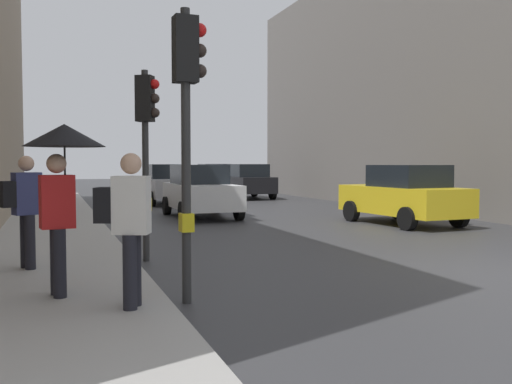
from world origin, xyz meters
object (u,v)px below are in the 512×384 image
(car_silver_hatchback, at_px, (167,184))
(pedestrian_with_grey_backpack, at_px, (24,205))
(pedestrian_with_black_backpack, at_px, (128,220))
(traffic_light_near_left, at_px, (187,101))
(traffic_light_near_right, at_px, (146,130))
(car_white_compact, at_px, (201,191))
(pedestrian_with_umbrella, at_px, (62,161))
(car_dark_suv, at_px, (247,181))
(car_blue_van, at_px, (214,178))
(car_yellow_taxi, at_px, (404,195))

(car_silver_hatchback, relative_size, pedestrian_with_grey_backpack, 2.38)
(pedestrian_with_black_backpack, bearing_deg, traffic_light_near_left, 36.93)
(car_silver_hatchback, distance_m, pedestrian_with_grey_backpack, 16.73)
(traffic_light_near_right, height_order, car_silver_hatchback, traffic_light_near_right)
(car_white_compact, distance_m, pedestrian_with_umbrella, 12.18)
(traffic_light_near_right, relative_size, car_silver_hatchback, 0.84)
(pedestrian_with_umbrella, distance_m, pedestrian_with_black_backpack, 1.30)
(car_dark_suv, relative_size, car_blue_van, 1.00)
(car_yellow_taxi, distance_m, car_dark_suv, 13.45)
(car_silver_hatchback, relative_size, pedestrian_with_umbrella, 1.97)
(car_dark_suv, xyz_separation_m, pedestrian_with_umbrella, (-9.30, -20.46, 0.96))
(traffic_light_near_left, height_order, traffic_light_near_right, traffic_light_near_left)
(car_dark_suv, distance_m, car_blue_van, 5.83)
(traffic_light_near_left, height_order, pedestrian_with_grey_backpack, traffic_light_near_left)
(pedestrian_with_black_backpack, bearing_deg, car_silver_hatchback, 77.95)
(car_white_compact, bearing_deg, car_yellow_taxi, -39.67)
(car_white_compact, bearing_deg, pedestrian_with_umbrella, -112.05)
(car_dark_suv, distance_m, pedestrian_with_umbrella, 22.49)
(traffic_light_near_right, height_order, car_yellow_taxi, traffic_light_near_right)
(traffic_light_near_left, relative_size, traffic_light_near_right, 1.08)
(traffic_light_near_left, relative_size, pedestrian_with_umbrella, 1.77)
(car_silver_hatchback, bearing_deg, traffic_light_near_right, -102.11)
(pedestrian_with_black_backpack, bearing_deg, car_blue_van, 72.74)
(pedestrian_with_grey_backpack, bearing_deg, car_dark_suv, 61.78)
(pedestrian_with_umbrella, xyz_separation_m, pedestrian_with_grey_backpack, (-0.54, 2.12, -0.68))
(pedestrian_with_umbrella, relative_size, pedestrian_with_black_backpack, 1.21)
(traffic_light_near_right, height_order, pedestrian_with_umbrella, traffic_light_near_right)
(traffic_light_near_left, xyz_separation_m, car_white_compact, (3.03, 11.50, -1.73))
(car_dark_suv, distance_m, pedestrian_with_black_backpack, 23.01)
(traffic_light_near_left, distance_m, pedestrian_with_grey_backpack, 3.46)
(car_silver_hatchback, height_order, pedestrian_with_grey_backpack, pedestrian_with_grey_backpack)
(car_yellow_taxi, xyz_separation_m, pedestrian_with_black_backpack, (-8.98, -7.90, 0.29))
(pedestrian_with_black_backpack, bearing_deg, pedestrian_with_grey_backpack, 112.21)
(pedestrian_with_grey_backpack, xyz_separation_m, pedestrian_with_black_backpack, (1.22, -3.00, 0.00))
(car_silver_hatchback, bearing_deg, pedestrian_with_grey_backpack, -108.31)
(traffic_light_near_right, distance_m, car_yellow_taxi, 9.14)
(traffic_light_near_right, xyz_separation_m, pedestrian_with_black_backpack, (-0.84, -4.03, -1.26))
(car_yellow_taxi, distance_m, pedestrian_with_black_backpack, 11.96)
(car_dark_suv, relative_size, car_white_compact, 1.00)
(car_blue_van, bearing_deg, pedestrian_with_black_backpack, -107.26)
(car_silver_hatchback, xyz_separation_m, car_blue_van, (4.41, 8.28, 0.00))
(car_dark_suv, xyz_separation_m, car_blue_van, (-0.18, 5.82, 0.00))
(car_dark_suv, height_order, pedestrian_with_black_backpack, pedestrian_with_black_backpack)
(car_dark_suv, bearing_deg, pedestrian_with_umbrella, -114.44)
(pedestrian_with_umbrella, bearing_deg, car_blue_van, 70.86)
(traffic_light_near_left, distance_m, pedestrian_with_umbrella, 1.73)
(car_dark_suv, height_order, pedestrian_with_umbrella, pedestrian_with_umbrella)
(car_blue_van, bearing_deg, traffic_light_near_right, -108.18)
(car_white_compact, height_order, pedestrian_with_grey_backpack, pedestrian_with_grey_backpack)
(car_yellow_taxi, relative_size, pedestrian_with_black_backpack, 2.45)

